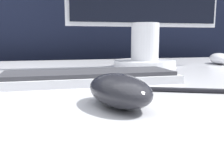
# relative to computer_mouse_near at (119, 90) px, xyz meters

# --- Properties ---
(partition_panel) EXTENTS (5.00, 0.03, 1.27)m
(partition_panel) POSITION_rel_computer_mouse_near_xyz_m (0.02, 0.94, -0.11)
(partition_panel) COLOR black
(partition_panel) RESTS_ON ground_plane
(computer_mouse_near) EXTENTS (0.09, 0.14, 0.04)m
(computer_mouse_near) POSITION_rel_computer_mouse_near_xyz_m (0.00, 0.00, 0.00)
(computer_mouse_near) COLOR #232328
(computer_mouse_near) RESTS_ON desk
(keyboard) EXTENTS (0.36, 0.12, 0.02)m
(keyboard) POSITION_rel_computer_mouse_near_xyz_m (-0.01, 0.20, -0.01)
(keyboard) COLOR silver
(keyboard) RESTS_ON desk
(computer_mouse_far) EXTENTS (0.10, 0.14, 0.04)m
(computer_mouse_far) POSITION_rel_computer_mouse_near_xyz_m (0.51, 0.49, -0.00)
(computer_mouse_far) COLOR white
(computer_mouse_far) RESTS_ON desk
(pen) EXTENTS (0.15, 0.07, 0.01)m
(pen) POSITION_rel_computer_mouse_near_xyz_m (0.15, 0.06, -0.02)
(pen) COLOR black
(pen) RESTS_ON desk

